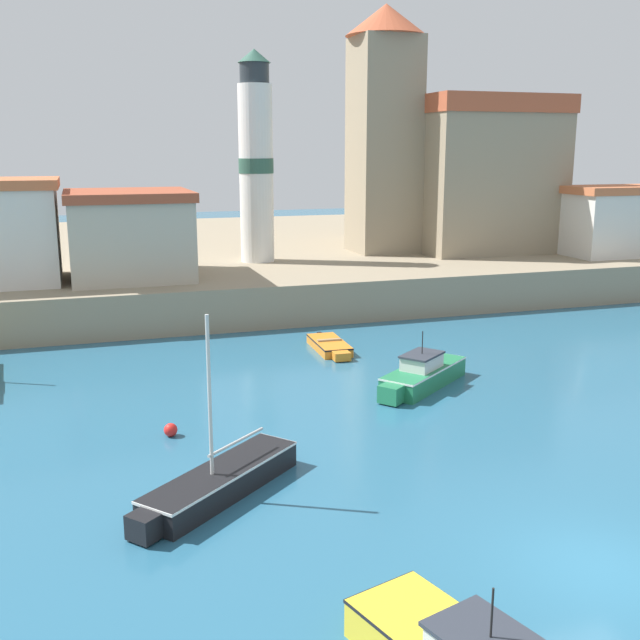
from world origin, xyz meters
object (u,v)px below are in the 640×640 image
(dinghy_orange_4, at_px, (330,345))
(motorboat_green_5, at_px, (422,374))
(sailboat_black_0, at_px, (219,481))
(harbor_shed_mid_row, at_px, (130,234))
(mooring_buoy, at_px, (171,430))
(harbor_shed_near_wharf, at_px, (626,220))
(lighthouse, at_px, (256,161))
(church, at_px, (446,165))

(dinghy_orange_4, relative_size, motorboat_green_5, 0.82)
(sailboat_black_0, distance_m, harbor_shed_mid_row, 23.83)
(sailboat_black_0, distance_m, mooring_buoy, 4.80)
(dinghy_orange_4, bearing_deg, mooring_buoy, -134.37)
(sailboat_black_0, relative_size, harbor_shed_mid_row, 0.72)
(sailboat_black_0, xyz_separation_m, harbor_shed_near_wharf, (31.47, 22.67, 4.14))
(lighthouse, bearing_deg, church, 14.06)
(dinghy_orange_4, distance_m, harbor_shed_near_wharf, 26.02)
(mooring_buoy, distance_m, harbor_shed_near_wharf, 37.11)
(dinghy_orange_4, xyz_separation_m, harbor_shed_mid_row, (-8.13, 10.19, 4.39))
(church, xyz_separation_m, harbor_shed_near_wharf, (9.16, -8.26, -3.49))
(harbor_shed_mid_row, bearing_deg, dinghy_orange_4, -51.41)
(sailboat_black_0, height_order, lighthouse, lighthouse)
(lighthouse, bearing_deg, harbor_shed_near_wharf, -10.72)
(motorboat_green_5, relative_size, church, 0.31)
(sailboat_black_0, height_order, mooring_buoy, sailboat_black_0)
(sailboat_black_0, height_order, harbor_shed_mid_row, harbor_shed_mid_row)
(mooring_buoy, bearing_deg, harbor_shed_near_wharf, 29.12)
(mooring_buoy, xyz_separation_m, harbor_shed_mid_row, (0.20, 18.71, 4.41))
(dinghy_orange_4, bearing_deg, motorboat_green_5, -74.60)
(dinghy_orange_4, distance_m, motorboat_green_5, 6.50)
(dinghy_orange_4, relative_size, harbor_shed_near_wharf, 0.47)
(church, relative_size, harbor_shed_near_wharf, 1.87)
(motorboat_green_5, relative_size, harbor_shed_near_wharf, 0.57)
(motorboat_green_5, distance_m, mooring_buoy, 10.32)
(sailboat_black_0, bearing_deg, dinghy_orange_4, 60.17)
(motorboat_green_5, relative_size, harbor_shed_mid_row, 0.68)
(harbor_shed_near_wharf, bearing_deg, motorboat_green_5, -144.70)
(dinghy_orange_4, xyz_separation_m, lighthouse, (-0.13, 13.96, 8.18))
(lighthouse, bearing_deg, harbor_shed_mid_row, -154.77)
(harbor_shed_mid_row, bearing_deg, sailboat_black_0, -88.70)
(mooring_buoy, xyz_separation_m, harbor_shed_near_wharf, (32.20, 17.94, 4.33))
(harbor_shed_near_wharf, bearing_deg, harbor_shed_mid_row, 178.61)
(lighthouse, distance_m, harbor_shed_near_wharf, 24.73)
(church, relative_size, harbor_shed_mid_row, 2.23)
(sailboat_black_0, height_order, church, church)
(dinghy_orange_4, relative_size, harbor_shed_mid_row, 0.56)
(harbor_shed_near_wharf, bearing_deg, sailboat_black_0, -144.23)
(motorboat_green_5, relative_size, lighthouse, 0.39)
(harbor_shed_mid_row, bearing_deg, lighthouse, 25.23)
(harbor_shed_near_wharf, distance_m, harbor_shed_mid_row, 32.01)
(church, height_order, harbor_shed_mid_row, church)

